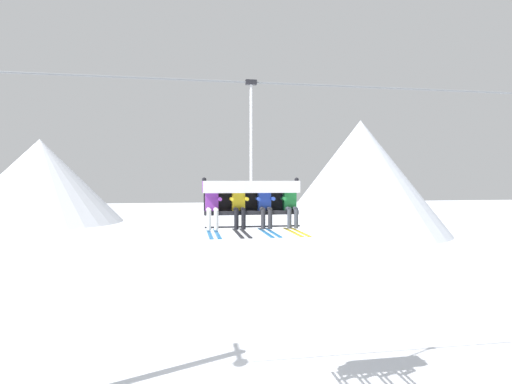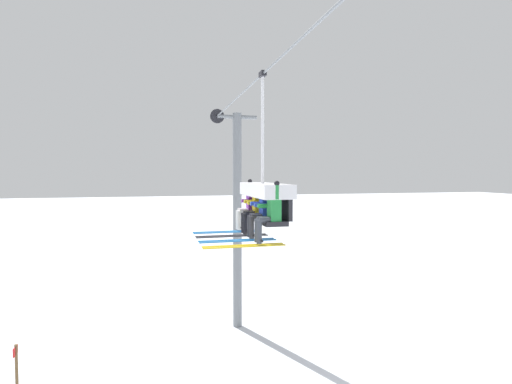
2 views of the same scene
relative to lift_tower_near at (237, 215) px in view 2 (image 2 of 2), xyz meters
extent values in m
cylinder|color=slate|center=(0.00, 0.02, -0.23)|extent=(0.36, 0.36, 8.68)
cylinder|color=slate|center=(0.00, 0.02, 3.96)|extent=(0.16, 1.60, 0.16)
cylinder|color=black|center=(0.00, -0.78, 3.96)|extent=(0.08, 0.56, 0.56)
cylinder|color=slate|center=(8.29, -0.78, 3.96)|extent=(18.58, 0.05, 0.05)
cube|color=#232328|center=(6.93, -0.78, 0.67)|extent=(2.38, 0.48, 0.10)
cube|color=#232328|center=(6.93, -0.50, 0.94)|extent=(2.38, 0.08, 0.45)
cube|color=silver|center=(6.93, -0.72, 1.32)|extent=(2.43, 0.68, 0.30)
cylinder|color=black|center=(6.93, -1.10, 0.34)|extent=(2.38, 0.04, 0.04)
cylinder|color=silver|center=(6.93, -0.78, 2.69)|extent=(0.07, 0.07, 2.44)
cube|color=black|center=(6.93, -0.78, 3.96)|extent=(0.28, 0.12, 0.12)
cube|color=purple|center=(5.93, -0.80, 0.98)|extent=(0.32, 0.22, 0.52)
sphere|color=black|center=(5.93, -0.80, 1.34)|extent=(0.22, 0.22, 0.22)
ellipsoid|color=black|center=(5.93, -0.90, 1.34)|extent=(0.17, 0.04, 0.08)
cylinder|color=silver|center=(5.85, -0.97, 0.76)|extent=(0.11, 0.34, 0.11)
cylinder|color=silver|center=(6.02, -0.97, 0.76)|extent=(0.11, 0.34, 0.11)
cylinder|color=silver|center=(5.85, -1.14, 0.52)|extent=(0.11, 0.11, 0.48)
cylinder|color=silver|center=(6.02, -1.14, 0.52)|extent=(0.11, 0.11, 0.48)
cube|color=#1E6BB2|center=(5.85, -1.44, 0.23)|extent=(0.09, 1.70, 0.02)
cube|color=#1E6BB2|center=(6.02, -1.44, 0.23)|extent=(0.09, 1.70, 0.02)
cylinder|color=purple|center=(5.75, -0.80, 1.33)|extent=(0.09, 0.09, 0.30)
sphere|color=black|center=(5.75, -0.80, 1.50)|extent=(0.11, 0.11, 0.11)
cylinder|color=purple|center=(6.12, -0.95, 1.02)|extent=(0.09, 0.30, 0.09)
cube|color=yellow|center=(6.60, -0.80, 0.98)|extent=(0.32, 0.22, 0.52)
sphere|color=silver|center=(6.60, -0.80, 1.34)|extent=(0.22, 0.22, 0.22)
ellipsoid|color=black|center=(6.60, -0.90, 1.34)|extent=(0.17, 0.04, 0.08)
cylinder|color=black|center=(6.51, -0.97, 0.76)|extent=(0.11, 0.34, 0.11)
cylinder|color=black|center=(6.69, -0.97, 0.76)|extent=(0.11, 0.34, 0.11)
cylinder|color=black|center=(6.51, -1.14, 0.52)|extent=(0.11, 0.11, 0.48)
cylinder|color=black|center=(6.69, -1.14, 0.52)|extent=(0.11, 0.11, 0.48)
cube|color=#232328|center=(6.51, -1.44, 0.23)|extent=(0.09, 1.70, 0.02)
cube|color=#232328|center=(6.69, -1.44, 0.23)|extent=(0.09, 1.70, 0.02)
cylinder|color=yellow|center=(6.41, -0.95, 1.02)|extent=(0.09, 0.30, 0.09)
cylinder|color=yellow|center=(6.79, -0.95, 1.02)|extent=(0.09, 0.30, 0.09)
cube|color=#2847B7|center=(7.27, -0.80, 0.98)|extent=(0.32, 0.22, 0.52)
sphere|color=maroon|center=(7.27, -0.80, 1.34)|extent=(0.22, 0.22, 0.22)
ellipsoid|color=black|center=(7.27, -0.90, 1.34)|extent=(0.17, 0.04, 0.08)
cylinder|color=#2D2D33|center=(7.18, -0.97, 0.76)|extent=(0.11, 0.34, 0.11)
cylinder|color=#2D2D33|center=(7.35, -0.97, 0.76)|extent=(0.11, 0.34, 0.11)
cylinder|color=#2D2D33|center=(7.18, -1.14, 0.52)|extent=(0.11, 0.11, 0.48)
cylinder|color=#2D2D33|center=(7.35, -1.14, 0.52)|extent=(0.11, 0.11, 0.48)
cube|color=#1E6BB2|center=(7.18, -1.44, 0.23)|extent=(0.09, 1.70, 0.02)
cube|color=#1E6BB2|center=(7.35, -1.44, 0.23)|extent=(0.09, 1.70, 0.02)
cylinder|color=#2847B7|center=(7.08, -0.95, 1.02)|extent=(0.09, 0.30, 0.09)
cylinder|color=#2847B7|center=(7.45, -0.95, 1.02)|extent=(0.09, 0.30, 0.09)
cube|color=#23843D|center=(7.93, -0.80, 0.98)|extent=(0.32, 0.22, 0.52)
sphere|color=silver|center=(7.93, -0.80, 1.34)|extent=(0.22, 0.22, 0.22)
ellipsoid|color=black|center=(7.93, -0.90, 1.34)|extent=(0.17, 0.04, 0.08)
cylinder|color=#3D424C|center=(7.84, -0.97, 0.76)|extent=(0.11, 0.34, 0.11)
cylinder|color=#3D424C|center=(8.02, -0.97, 0.76)|extent=(0.11, 0.34, 0.11)
cylinder|color=#3D424C|center=(7.84, -1.14, 0.52)|extent=(0.11, 0.11, 0.48)
cylinder|color=#3D424C|center=(8.02, -1.14, 0.52)|extent=(0.11, 0.11, 0.48)
cube|color=gold|center=(7.84, -1.44, 0.23)|extent=(0.09, 1.70, 0.02)
cube|color=gold|center=(8.02, -1.44, 0.23)|extent=(0.09, 1.70, 0.02)
cylinder|color=#23843D|center=(7.74, -0.95, 1.02)|extent=(0.09, 0.30, 0.09)
cylinder|color=#23843D|center=(8.12, -0.80, 1.33)|extent=(0.09, 0.09, 0.30)
sphere|color=black|center=(8.12, -0.80, 1.50)|extent=(0.11, 0.11, 0.11)
cylinder|color=brown|center=(3.84, -6.93, -3.77)|extent=(0.08, 0.08, 1.60)
cube|color=red|center=(3.84, -6.95, -3.15)|extent=(0.36, 0.02, 0.24)
camera|label=1|loc=(5.38, -10.79, 1.47)|focal=28.00mm
camera|label=2|loc=(15.79, -3.16, 1.71)|focal=28.00mm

